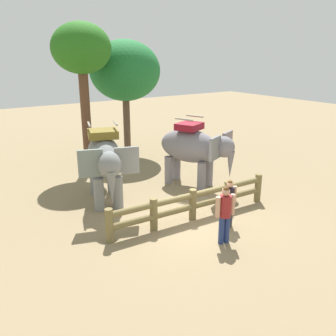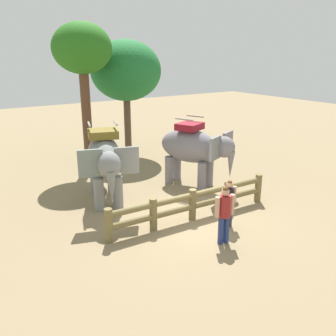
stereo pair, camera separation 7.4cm
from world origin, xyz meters
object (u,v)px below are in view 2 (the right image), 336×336
Objects in this scene: log_fence at (193,202)px; elephant_near_left at (105,160)px; elephant_center at (194,148)px; tourist_woman_in_black at (229,200)px; tourist_man_in_blue at (224,211)px; tree_far_left at (126,71)px; tree_back_center at (82,52)px.

elephant_near_left is (-1.78, 2.83, 1.06)m from log_fence.
elephant_center is 3.96m from tourist_woman_in_black.
elephant_center is 1.94× the size of tourist_man_in_blue.
tree_back_center is at bearing -155.11° from tree_far_left.
tree_far_left is at bearing 24.89° from tree_back_center.
tourist_man_in_blue reaches higher than tourist_woman_in_black.
tree_back_center reaches higher than tree_far_left.
elephant_near_left reaches higher than tourist_woman_in_black.
elephant_center is 6.55m from tree_back_center.
log_fence is 1.82m from tourist_man_in_blue.
elephant_center is 4.90m from tourist_man_in_blue.
tree_far_left is at bearing 80.90° from tourist_woman_in_black.
tree_back_center is (-0.64, 7.26, 4.71)m from log_fence.
tree_far_left is at bearing 77.13° from tourist_man_in_blue.
log_fence is 1.81× the size of elephant_center.
tree_back_center is at bearing 75.63° from elephant_near_left.
elephant_center reaches higher than tourist_man_in_blue.
log_fence is 0.93× the size of tree_back_center.
tourist_woman_in_black is at bearing -81.55° from tree_back_center.
tourist_man_in_blue is at bearing -71.27° from elephant_near_left.
log_fence is 3.41m from elephant_center.
log_fence is at bearing -57.86° from elephant_near_left.
elephant_near_left is at bearing 122.14° from log_fence.
tourist_woman_in_black is 0.26× the size of tree_far_left.
elephant_near_left is 2.25× the size of tourist_woman_in_black.
elephant_near_left is at bearing 121.33° from tourist_woman_in_black.
tree_far_left is 0.90× the size of tree_back_center.
tree_far_left reaches higher than elephant_center.
elephant_near_left is at bearing -104.37° from tree_back_center.
elephant_near_left is 1.04× the size of elephant_center.
log_fence is at bearing 119.12° from tourist_woman_in_black.
elephant_near_left is 2.02× the size of tourist_man_in_blue.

